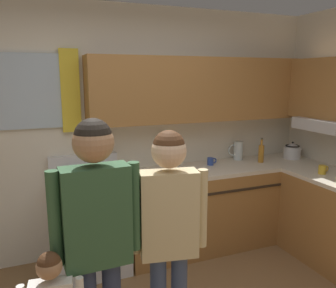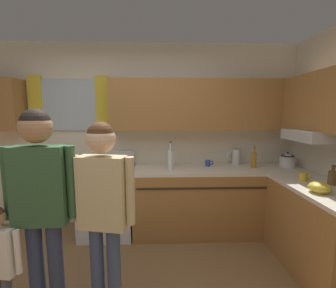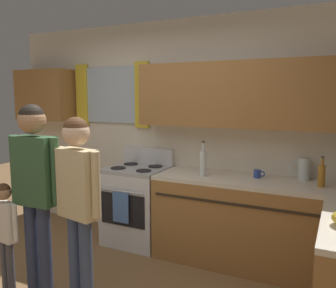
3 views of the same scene
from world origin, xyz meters
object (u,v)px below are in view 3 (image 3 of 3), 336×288
(bottle_tall_clear, at_px, (203,163))
(bottle_oil_amber, at_px, (322,175))
(adult_holding_child, at_px, (35,178))
(adult_in_plaid, at_px, (78,191))
(water_pitcher, at_px, (303,169))
(stove_oven, at_px, (138,203))
(small_child, at_px, (5,225))
(mug_cobalt_blue, at_px, (258,174))

(bottle_tall_clear, bearing_deg, bottle_oil_amber, 3.02)
(adult_holding_child, distance_m, adult_in_plaid, 0.45)
(water_pitcher, bearing_deg, bottle_tall_clear, -164.00)
(bottle_tall_clear, distance_m, adult_holding_child, 1.64)
(stove_oven, relative_size, adult_in_plaid, 0.70)
(small_child, bearing_deg, adult_holding_child, 21.07)
(bottle_oil_amber, xyz_separation_m, small_child, (-2.40, -1.47, -0.39))
(stove_oven, bearing_deg, bottle_oil_amber, -0.28)
(bottle_oil_amber, bearing_deg, mug_cobalt_blue, 170.10)
(bottle_tall_clear, distance_m, adult_in_plaid, 1.40)
(water_pitcher, relative_size, adult_holding_child, 0.13)
(stove_oven, bearing_deg, bottle_tall_clear, -4.71)
(bottle_tall_clear, height_order, bottle_oil_amber, bottle_tall_clear)
(bottle_oil_amber, distance_m, water_pitcher, 0.28)
(small_child, bearing_deg, adult_in_plaid, 9.59)
(adult_holding_child, distance_m, small_child, 0.51)
(mug_cobalt_blue, relative_size, adult_holding_child, 0.07)
(adult_in_plaid, relative_size, small_child, 1.58)
(mug_cobalt_blue, bearing_deg, small_child, -138.98)
(water_pitcher, bearing_deg, small_child, -142.97)
(small_child, bearing_deg, stove_oven, 73.82)
(water_pitcher, distance_m, small_child, 2.82)
(stove_oven, height_order, water_pitcher, water_pitcher)
(bottle_oil_amber, distance_m, adult_holding_child, 2.53)
(mug_cobalt_blue, bearing_deg, adult_holding_child, -136.33)
(mug_cobalt_blue, bearing_deg, bottle_tall_clear, -162.87)
(adult_in_plaid, bearing_deg, water_pitcher, 45.85)
(mug_cobalt_blue, xyz_separation_m, small_child, (-1.80, -1.57, -0.32))
(bottle_tall_clear, bearing_deg, water_pitcher, 16.00)
(bottle_tall_clear, xyz_separation_m, adult_holding_child, (-1.00, -1.30, 0.01))
(small_child, bearing_deg, bottle_tall_clear, 47.86)
(stove_oven, relative_size, water_pitcher, 5.00)
(bottle_tall_clear, relative_size, adult_holding_child, 0.22)
(mug_cobalt_blue, relative_size, water_pitcher, 0.52)
(mug_cobalt_blue, bearing_deg, water_pitcher, 14.56)
(adult_in_plaid, bearing_deg, adult_holding_child, -177.82)
(bottle_oil_amber, xyz_separation_m, mug_cobalt_blue, (-0.60, 0.10, -0.07))
(bottle_tall_clear, distance_m, small_child, 1.94)
(mug_cobalt_blue, height_order, adult_in_plaid, adult_in_plaid)
(stove_oven, xyz_separation_m, bottle_tall_clear, (0.84, -0.07, 0.57))
(stove_oven, bearing_deg, small_child, -106.18)
(adult_in_plaid, bearing_deg, bottle_oil_amber, 38.51)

